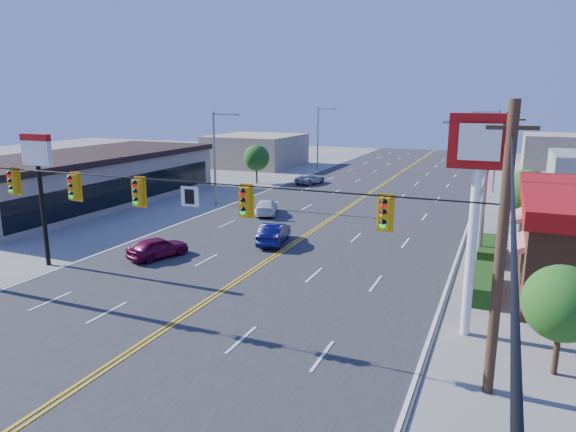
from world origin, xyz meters
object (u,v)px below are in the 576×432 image
at_px(car_blue, 274,234).
at_px(kfc_pylon, 477,181).
at_px(car_silver, 310,179).
at_px(signal_span, 161,208).
at_px(pizza_hut_sign, 39,172).
at_px(car_magenta, 158,248).
at_px(car_white, 266,208).

bearing_deg(car_blue, kfc_pylon, 132.94).
bearing_deg(car_silver, signal_span, 115.02).
bearing_deg(signal_span, pizza_hut_sign, 159.81).
bearing_deg(signal_span, car_blue, 94.86).
distance_m(pizza_hut_sign, car_blue, 13.88).
distance_m(signal_span, car_blue, 13.45).
height_order(kfc_pylon, car_blue, kfc_pylon).
relative_size(car_magenta, car_white, 0.89).
bearing_deg(kfc_pylon, signal_span, -160.22).
bearing_deg(car_blue, car_silver, -86.46).
bearing_deg(car_silver, pizza_hut_sign, 96.98).
xyz_separation_m(signal_span, kfc_pylon, (11.12, 4.00, 1.16)).
height_order(signal_span, car_blue, signal_span).
distance_m(kfc_pylon, car_white, 23.59).
distance_m(pizza_hut_sign, car_magenta, 7.50).
distance_m(kfc_pylon, car_magenta, 18.24).
relative_size(car_blue, car_white, 0.98).
distance_m(kfc_pylon, pizza_hut_sign, 22.02).
bearing_deg(car_magenta, signal_span, 149.17).
bearing_deg(kfc_pylon, car_magenta, 168.92).
bearing_deg(car_white, signal_span, 83.02).
bearing_deg(car_white, kfc_pylon, 113.87).
bearing_deg(car_magenta, car_white, -73.49).
relative_size(signal_span, car_silver, 6.27).
height_order(kfc_pylon, car_silver, kfc_pylon).
relative_size(car_magenta, car_silver, 0.92).
bearing_deg(pizza_hut_sign, car_magenta, 34.26).
relative_size(pizza_hut_sign, car_blue, 1.72).
xyz_separation_m(kfc_pylon, pizza_hut_sign, (-22.00, 0.00, -0.86)).
bearing_deg(car_magenta, car_silver, -67.34).
height_order(car_magenta, car_white, car_magenta).
bearing_deg(signal_span, car_magenta, 129.09).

